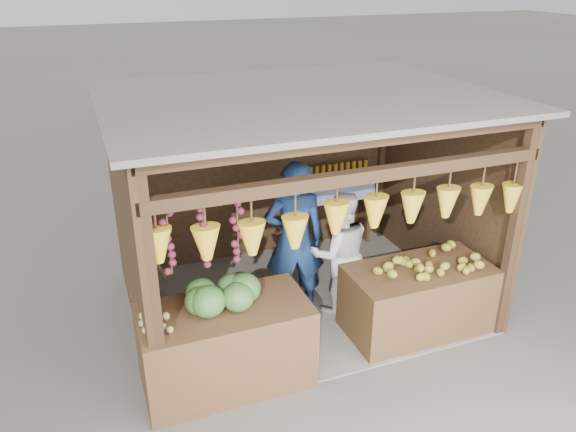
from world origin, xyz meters
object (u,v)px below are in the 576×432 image
(counter_left, at_px, (226,345))
(man_standing, at_px, (295,240))
(counter_right, at_px, (417,299))
(vendor_seated, at_px, (143,263))
(woman_standing, at_px, (340,253))

(counter_left, xyz_separation_m, man_standing, (1.13, 0.97, 0.54))
(counter_left, xyz_separation_m, counter_right, (2.32, 0.09, -0.04))
(vendor_seated, bearing_deg, man_standing, -146.84)
(counter_right, bearing_deg, counter_left, -177.67)
(counter_right, xyz_separation_m, woman_standing, (-0.67, 0.70, 0.38))
(woman_standing, relative_size, vendor_seated, 1.51)
(vendor_seated, bearing_deg, woman_standing, -149.04)
(counter_left, relative_size, woman_standing, 1.07)
(man_standing, height_order, woman_standing, man_standing)
(counter_left, xyz_separation_m, woman_standing, (1.65, 0.80, 0.35))
(man_standing, relative_size, vendor_seated, 1.88)
(counter_right, distance_m, woman_standing, 1.04)
(counter_left, bearing_deg, vendor_seated, 115.59)
(vendor_seated, bearing_deg, counter_right, -159.13)
(man_standing, bearing_deg, counter_right, 155.70)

